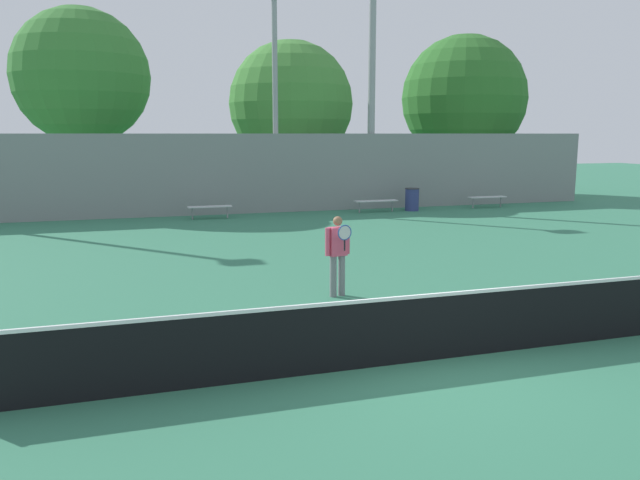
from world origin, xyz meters
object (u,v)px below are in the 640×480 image
bench_adjacent_court (210,207)px  tree_dark_dense (291,104)px  bench_courtside_near (376,201)px  trash_bin (412,199)px  light_pole_far_right (372,53)px  tree_green_broad (81,77)px  tennis_net (426,327)px  tree_green_tall (464,98)px  tennis_player (338,252)px  light_pole_center_back (275,77)px  bench_courtside_far (487,198)px

bench_adjacent_court → tree_dark_dense: (4.84, 5.76, 4.27)m
bench_courtside_near → trash_bin: size_ratio=1.92×
bench_courtside_near → light_pole_far_right: bearing=77.6°
trash_bin → tree_green_broad: (-13.37, 5.56, 5.26)m
tennis_net → bench_courtside_near: 17.61m
bench_courtside_near → trash_bin: (1.67, -0.02, 0.04)m
bench_courtside_near → tree_green_broad: (-11.70, 5.54, 5.30)m
tennis_net → tree_green_tall: (13.65, 22.57, 4.65)m
bench_courtside_near → trash_bin: 1.67m
light_pole_far_right → tennis_player: bearing=-114.5°
light_pole_center_back → tree_dark_dense: light_pole_center_back is taller
bench_courtside_near → bench_adjacent_court: 7.01m
bench_courtside_far → tree_dark_dense: tree_dark_dense is taller
tennis_net → tree_green_broad: (-5.60, 22.06, 5.24)m
light_pole_center_back → tree_dark_dense: 4.31m
light_pole_far_right → light_pole_center_back: 4.36m
tennis_net → trash_bin: size_ratio=12.61×
bench_courtside_far → trash_bin: size_ratio=1.82×
bench_adjacent_court → light_pole_center_back: light_pole_center_back is taller
tree_dark_dense → bench_adjacent_court: bearing=-130.0°
bench_adjacent_court → light_pole_center_back: size_ratio=0.18×
tennis_player → trash_bin: tennis_player is taller
bench_courtside_far → light_pole_center_back: size_ratio=0.19×
bench_adjacent_court → trash_bin: bearing=-0.1°
bench_courtside_near → tree_dark_dense: (-2.17, 5.76, 4.27)m
tennis_net → tree_green_broad: tree_green_broad is taller
tennis_net → bench_courtside_far: tennis_net is taller
light_pole_center_back → trash_bin: size_ratio=9.50×
tennis_net → tree_dark_dense: 23.01m
tennis_net → light_pole_far_right: bearing=70.3°
bench_courtside_near → tennis_net: bearing=-110.3°
tree_green_tall → trash_bin: bearing=-134.1°
bench_adjacent_court → light_pole_far_right: light_pole_far_right is taller
tree_dark_dense → tree_green_tall: bearing=1.7°
bench_courtside_near → tree_dark_dense: tree_dark_dense is taller
trash_bin → light_pole_far_right: bearing=132.6°
bench_adjacent_court → light_pole_center_back: (3.13, 1.90, 5.18)m
bench_courtside_near → light_pole_far_right: (0.32, 1.45, 6.25)m
tree_green_tall → tree_dark_dense: bearing=-178.3°
tennis_net → tree_green_tall: tree_green_tall is taller
tree_dark_dense → bench_courtside_far: bearing=-37.3°
light_pole_center_back → bench_courtside_near: bearing=-26.1°
trash_bin → tree_green_broad: 15.40m
tennis_net → light_pole_center_back: 19.25m
tennis_player → tree_green_tall: 23.54m
tree_dark_dense → light_pole_far_right: bearing=-60.0°
tennis_player → light_pole_far_right: bearing=54.6°
bench_adjacent_court → tree_dark_dense: bearing=50.0°
tennis_net → light_pole_far_right: size_ratio=1.01×
tennis_net → light_pole_center_back: size_ratio=1.33×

